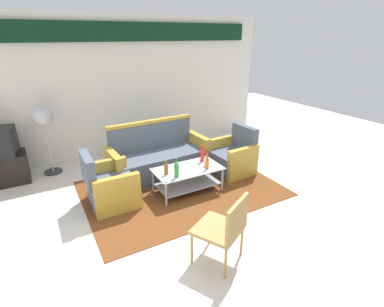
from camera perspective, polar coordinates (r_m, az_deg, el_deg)
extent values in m
plane|color=beige|center=(4.26, 1.53, -12.28)|extent=(14.00, 14.00, 0.00)
cube|color=silver|center=(6.41, -12.82, 12.66)|extent=(6.52, 0.12, 2.80)
cube|color=black|center=(6.24, -13.45, 22.26)|extent=(5.76, 0.08, 0.36)
cube|color=brown|center=(4.95, -2.13, -6.86)|extent=(3.12, 2.25, 0.01)
cube|color=#4C5666|center=(5.37, -6.39, -2.00)|extent=(1.63, 0.76, 0.42)
cube|color=#4C5666|center=(5.48, -8.04, 3.48)|extent=(1.60, 0.20, 0.48)
cube|color=#B79333|center=(5.70, 1.19, 0.73)|extent=(0.15, 0.70, 0.62)
cube|color=#B79333|center=(5.07, -15.03, -2.97)|extent=(0.15, 0.70, 0.62)
cube|color=#B79333|center=(5.39, -8.20, 6.20)|extent=(1.64, 0.17, 0.06)
cube|color=#4C5666|center=(4.63, -15.30, -7.07)|extent=(0.66, 0.60, 0.40)
cube|color=#4C5666|center=(4.39, -19.76, -3.05)|extent=(0.12, 0.60, 0.45)
cube|color=#B79333|center=(4.87, -16.39, -4.43)|extent=(0.66, 0.10, 0.58)
cube|color=#B79333|center=(4.30, -14.30, -7.97)|extent=(0.66, 0.10, 0.58)
cube|color=#4C5666|center=(5.49, 7.59, -1.60)|extent=(0.70, 0.64, 0.40)
cube|color=#4C5666|center=(5.53, 10.28, 3.15)|extent=(0.16, 0.61, 0.45)
cube|color=#B79333|center=(5.23, 9.96, -1.92)|extent=(0.66, 0.14, 0.58)
cube|color=#B79333|center=(5.69, 5.51, 0.36)|extent=(0.66, 0.14, 0.58)
cube|color=silver|center=(4.71, -0.85, -3.05)|extent=(1.10, 0.60, 0.02)
cube|color=#9E9EA5|center=(4.83, -0.83, -5.97)|extent=(1.00, 0.52, 0.02)
cylinder|color=#9E9EA5|center=(4.81, -7.69, -5.21)|extent=(0.04, 0.04, 0.40)
cylinder|color=#9E9EA5|center=(5.22, 2.72, -2.71)|extent=(0.04, 0.04, 0.40)
cylinder|color=#9E9EA5|center=(4.39, -5.11, -7.98)|extent=(0.04, 0.04, 0.40)
cylinder|color=#9E9EA5|center=(4.84, 5.98, -4.97)|extent=(0.04, 0.04, 0.40)
cylinder|color=brown|center=(4.50, -5.09, -3.12)|extent=(0.06, 0.06, 0.16)
cylinder|color=brown|center=(4.45, -5.14, -1.76)|extent=(0.02, 0.02, 0.07)
cylinder|color=red|center=(4.94, 2.07, -0.36)|extent=(0.07, 0.07, 0.21)
cylinder|color=red|center=(4.88, 2.09, 1.26)|extent=(0.03, 0.03, 0.09)
cylinder|color=#D85919|center=(4.67, 2.98, -1.96)|extent=(0.06, 0.06, 0.18)
cylinder|color=#D85919|center=(4.62, 3.01, -0.50)|extent=(0.02, 0.02, 0.08)
cylinder|color=#2D8C38|center=(4.40, -3.06, -3.32)|extent=(0.07, 0.07, 0.22)
cylinder|color=#2D8C38|center=(4.33, -3.10, -1.46)|extent=(0.03, 0.03, 0.09)
cylinder|color=silver|center=(4.79, 2.81, -1.86)|extent=(0.08, 0.08, 0.10)
cube|color=black|center=(5.99, -33.23, -2.66)|extent=(0.80, 0.50, 0.52)
cylinder|color=#2D2D33|center=(6.10, -25.58, -3.22)|extent=(0.32, 0.32, 0.03)
cylinder|color=#B2B2B7|center=(5.92, -26.36, 1.07)|extent=(0.03, 0.03, 0.95)
sphere|color=#B2B2B7|center=(5.76, -27.34, 6.47)|extent=(0.36, 0.36, 0.36)
cube|color=#AD844C|center=(3.34, 5.09, -14.53)|extent=(0.65, 0.65, 0.04)
cube|color=#AD844C|center=(3.14, 8.87, -12.51)|extent=(0.44, 0.26, 0.40)
cylinder|color=#AD844C|center=(3.41, -0.05, -18.04)|extent=(0.03, 0.03, 0.42)
cylinder|color=#AD844C|center=(3.70, 3.58, -14.45)|extent=(0.03, 0.03, 0.42)
cylinder|color=#AD844C|center=(3.26, 6.60, -20.51)|extent=(0.03, 0.03, 0.42)
cylinder|color=#AD844C|center=(3.56, 9.74, -16.46)|extent=(0.03, 0.03, 0.42)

